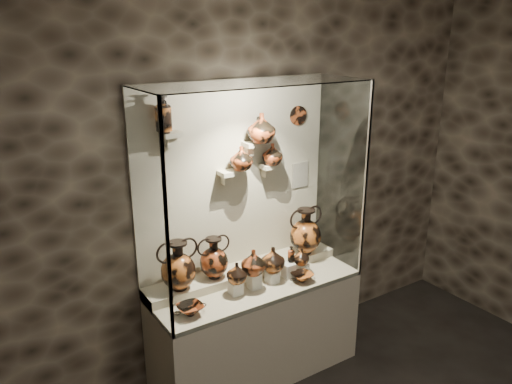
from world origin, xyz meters
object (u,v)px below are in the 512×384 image
Objects in this scene: amphora_right at (305,231)px; jug_c at (273,259)px; jug_a at (237,273)px; ovoid_vase_a at (241,158)px; lekythos_tall at (164,112)px; lekythos_small at (291,253)px; ovoid_vase_b at (261,128)px; kylix_left at (190,309)px; kylix_right at (302,276)px; jug_b at (253,262)px; ovoid_vase_c at (272,154)px; amphora_mid at (214,258)px; jug_e at (301,257)px; amphora_left at (178,265)px.

jug_c is at bearing -145.75° from amphora_right.
jug_a is 0.87× the size of ovoid_vase_a.
amphora_right is 1.64m from lekythos_tall.
ovoid_vase_b reaches higher than lekythos_small.
jug_c reaches higher than kylix_left.
jug_b is at bearing 169.08° from kylix_right.
jug_b is 0.87m from ovoid_vase_c.
amphora_mid is 0.24m from jug_a.
ovoid_vase_c reaches higher than jug_a.
ovoid_vase_b reaches higher than jug_c.
kylix_left is at bearing -141.42° from ovoid_vase_a.
ovoid_vase_b reaches higher than jug_a.
jug_a is 1.30m from lekythos_tall.
ovoid_vase_b is (-0.15, 0.22, 1.00)m from lekythos_small.
jug_e is 0.90× the size of lekythos_small.
amphora_left is 2.35× the size of jug_a.
jug_c is at bearing -5.47° from amphora_mid.
jug_b reaches higher than kylix_left.
jug_e is 0.96m from ovoid_vase_a.
lekythos_tall is at bearing 164.49° from jug_e.
amphora_left is 0.44m from jug_a.
amphora_right reaches higher than jug_e.
amphora_left is at bearing -162.65° from ovoid_vase_c.
amphora_right is 2.01× the size of jug_c.
lekythos_small is 0.89× the size of ovoid_vase_c.
amphora_right is at bearing 22.00° from jug_c.
kylix_left is (-0.77, -0.10, -0.14)m from jug_c.
amphora_right is at bearing 52.71° from kylix_right.
amphora_left is 0.95× the size of amphora_right.
jug_b is 1.45× the size of jug_e.
ovoid_vase_b is at bearing -154.96° from ovoid_vase_c.
kylix_left is (-0.95, -0.10, -0.15)m from lekythos_small.
lekythos_tall reaches higher than jug_c.
amphora_left reaches higher than kylix_right.
jug_a is 0.57m from kylix_right.
ovoid_vase_b reaches higher than ovoid_vase_a.
jug_a is at bearing 173.12° from kylix_right.
lekythos_tall is (-0.93, 0.39, 1.34)m from kylix_right.
lekythos_small is at bearing 98.83° from kylix_right.
amphora_mid is 0.88m from amphora_right.
jug_e is (0.47, 0.01, -0.08)m from jug_b.
amphora_mid is at bearing 116.41° from jug_b.
ovoid_vase_a is (0.06, 0.27, 0.75)m from jug_b.
jug_a is 1.17× the size of jug_e.
lekythos_small is 1.04m from ovoid_vase_b.
amphora_right reaches higher than jug_a.
ovoid_vase_a reaches higher than ovoid_vase_c.
amphora_right is 0.28m from jug_e.
amphora_mid reaches higher than jug_b.
jug_e is 0.87m from ovoid_vase_c.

